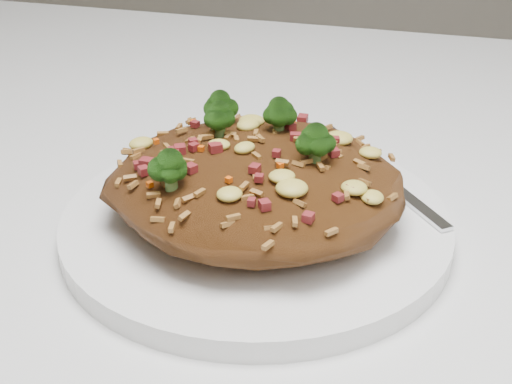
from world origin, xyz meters
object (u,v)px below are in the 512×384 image
dining_table (222,273)px  plate (256,223)px  fork (381,177)px  fried_rice (256,171)px

dining_table → plate: (0.05, -0.07, 0.10)m
plate → fork: fork is taller
dining_table → fried_rice: size_ratio=6.69×
fried_rice → fork: 0.10m
dining_table → plate: 0.13m
plate → fried_rice: size_ratio=1.33×
dining_table → plate: size_ratio=5.02×
plate → fork: size_ratio=1.76×
plate → fork: bearing=44.3°
dining_table → fork: (0.12, -0.01, 0.11)m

